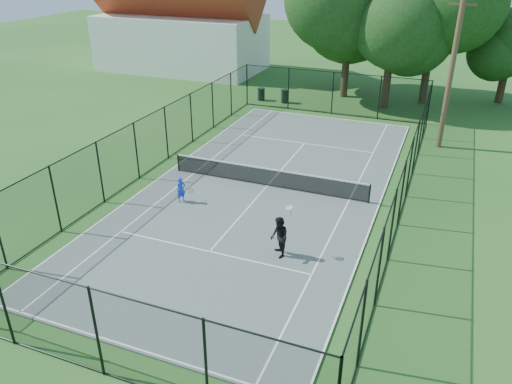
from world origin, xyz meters
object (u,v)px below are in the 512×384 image
at_px(trash_bin_left, 261,94).
at_px(player_black, 279,237).
at_px(tennis_net, 267,176).
at_px(trash_bin_right, 285,96).
at_px(player_blue, 181,190).
at_px(utility_pole, 451,72).

distance_m(trash_bin_left, player_black, 21.84).
xyz_separation_m(tennis_net, trash_bin_right, (-4.01, 14.48, -0.07)).
bearing_deg(player_blue, player_black, -24.70).
bearing_deg(player_black, trash_bin_left, 112.93).
distance_m(trash_bin_right, utility_pole, 13.37).
bearing_deg(player_blue, trash_bin_left, 99.12).
xyz_separation_m(trash_bin_right, player_black, (6.59, -20.13, 0.36)).
bearing_deg(trash_bin_left, player_blue, -80.88).
distance_m(tennis_net, trash_bin_right, 15.03).
height_order(trash_bin_left, player_black, player_black).
height_order(trash_bin_right, utility_pole, utility_pole).
distance_m(utility_pole, player_black, 15.87).
height_order(tennis_net, trash_bin_right, trash_bin_right).
xyz_separation_m(tennis_net, player_blue, (-3.12, -3.03, 0.09)).
bearing_deg(trash_bin_left, trash_bin_right, 0.67).
height_order(tennis_net, trash_bin_left, tennis_net).
xyz_separation_m(utility_pole, player_blue, (-10.65, -12.03, -3.79)).
bearing_deg(utility_pole, tennis_net, -129.93).
xyz_separation_m(player_blue, player_black, (5.70, -2.62, 0.21)).
bearing_deg(tennis_net, utility_pole, 50.07).
distance_m(trash_bin_left, utility_pole, 15.06).
xyz_separation_m(trash_bin_left, player_blue, (2.81, -17.49, 0.19)).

